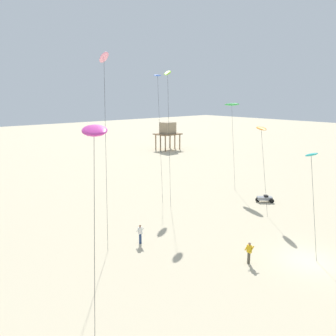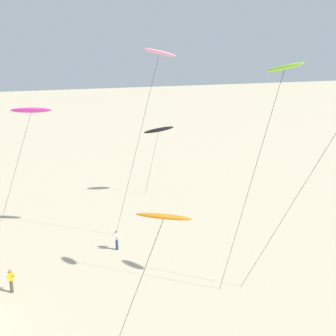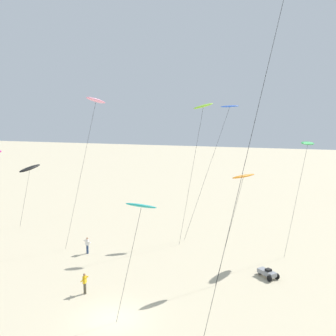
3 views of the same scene
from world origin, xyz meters
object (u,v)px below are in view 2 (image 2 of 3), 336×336
object	(u,v)px
kite_flyer_nearest	(11,280)
kite_black	(159,130)
kite_magenta	(31,110)
kite_flyer_middle	(117,239)
kite_pink	(159,54)
kite_orange	(163,218)
kite_lime	(284,70)

from	to	relation	value
kite_flyer_nearest	kite_black	bearing A→B (deg)	136.00
kite_black	kite_magenta	world-z (taller)	kite_magenta
kite_black	kite_flyer_middle	world-z (taller)	kite_black
kite_pink	kite_flyer_middle	xyz separation A→B (m)	(0.59, -3.75, -14.23)
kite_magenta	kite_pink	xyz separation A→B (m)	(6.21, 9.27, 4.67)
kite_flyer_nearest	kite_orange	bearing A→B (deg)	31.75
kite_orange	kite_magenta	bearing A→B (deg)	-168.54
kite_lime	kite_orange	xyz separation A→B (m)	(5.42, -8.97, -5.79)
kite_black	kite_flyer_nearest	world-z (taller)	kite_black
kite_magenta	kite_flyer_middle	size ratio (longest dim) A/B	6.49
kite_black	kite_flyer_middle	xyz separation A→B (m)	(11.54, -7.11, -6.24)
kite_magenta	kite_lime	distance (m)	21.83
kite_black	kite_pink	size ratio (longest dim) A/B	0.48
kite_pink	kite_black	bearing A→B (deg)	162.92
kite_black	kite_orange	xyz separation A→B (m)	(26.87, -8.15, 1.59)
kite_flyer_nearest	kite_flyer_middle	distance (m)	8.98
kite_black	kite_flyer_nearest	size ratio (longest dim) A/B	4.56
kite_magenta	kite_flyer_nearest	world-z (taller)	kite_magenta
kite_orange	kite_flyer_middle	distance (m)	17.25
kite_magenta	kite_flyer_nearest	bearing A→B (deg)	-12.76
kite_lime	kite_flyer_middle	bearing A→B (deg)	-141.37
kite_pink	kite_magenta	bearing A→B (deg)	-123.79
kite_magenta	kite_lime	bearing A→B (deg)	38.83
kite_orange	kite_flyer_middle	xyz separation A→B (m)	(-15.34, 1.04, -7.82)
kite_black	kite_magenta	distance (m)	13.90
kite_magenta	kite_flyer_nearest	xyz separation A→B (m)	(10.90, -2.47, -9.55)
kite_lime	kite_orange	size ratio (longest dim) A/B	1.68
kite_magenta	kite_lime	xyz separation A→B (m)	(16.71, 13.45, 4.06)
kite_flyer_nearest	kite_lime	bearing A→B (deg)	69.93
kite_magenta	kite_pink	bearing A→B (deg)	56.21
kite_magenta	kite_lime	world-z (taller)	kite_lime
kite_black	kite_flyer_middle	distance (m)	14.92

